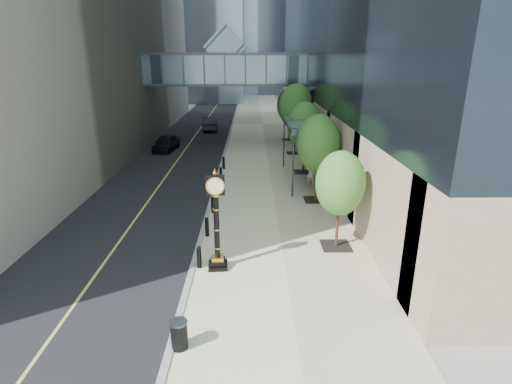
% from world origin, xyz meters
% --- Properties ---
extents(ground, '(320.00, 320.00, 0.00)m').
position_xyz_m(ground, '(0.00, 0.00, 0.00)').
color(ground, gray).
rests_on(ground, ground).
extents(road, '(8.00, 180.00, 0.02)m').
position_xyz_m(road, '(-7.00, 40.00, 0.01)').
color(road, black).
rests_on(road, ground).
extents(sidewalk, '(8.00, 180.00, 0.06)m').
position_xyz_m(sidewalk, '(1.00, 40.00, 0.03)').
color(sidewalk, beige).
rests_on(sidewalk, ground).
extents(curb, '(0.25, 180.00, 0.07)m').
position_xyz_m(curb, '(-3.00, 40.00, 0.04)').
color(curb, gray).
rests_on(curb, ground).
extents(skywalk, '(17.00, 4.20, 5.80)m').
position_xyz_m(skywalk, '(-3.00, 28.00, 7.71)').
color(skywalk, slate).
rests_on(skywalk, ground).
extents(entrance_canopy, '(3.00, 8.00, 4.38)m').
position_xyz_m(entrance_canopy, '(3.48, 14.00, 4.19)').
color(entrance_canopy, '#383F44').
rests_on(entrance_canopy, ground).
extents(bollard_row, '(0.20, 16.20, 0.90)m').
position_xyz_m(bollard_row, '(-2.70, 9.00, 0.51)').
color(bollard_row, black).
rests_on(bollard_row, sidewalk).
extents(street_trees, '(3.10, 28.47, 6.38)m').
position_xyz_m(street_trees, '(3.60, 17.72, 3.86)').
color(street_trees, black).
rests_on(street_trees, sidewalk).
extents(street_clock, '(0.86, 0.86, 4.31)m').
position_xyz_m(street_clock, '(-1.91, 1.00, 1.93)').
color(street_clock, black).
rests_on(street_clock, sidewalk).
extents(trash_bin, '(0.62, 0.62, 0.90)m').
position_xyz_m(trash_bin, '(-2.70, -4.00, 0.51)').
color(trash_bin, black).
rests_on(trash_bin, sidewalk).
extents(pedestrian, '(0.82, 0.70, 1.90)m').
position_xyz_m(pedestrian, '(3.70, 12.36, 1.01)').
color(pedestrian, '#B4ADA5').
rests_on(pedestrian, sidewalk).
extents(car_near, '(2.29, 4.60, 1.50)m').
position_xyz_m(car_near, '(-8.76, 24.09, 0.77)').
color(car_near, black).
rests_on(car_near, road).
extents(car_far, '(2.07, 5.17, 1.67)m').
position_xyz_m(car_far, '(-5.56, 35.37, 0.86)').
color(car_far, black).
rests_on(car_far, road).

